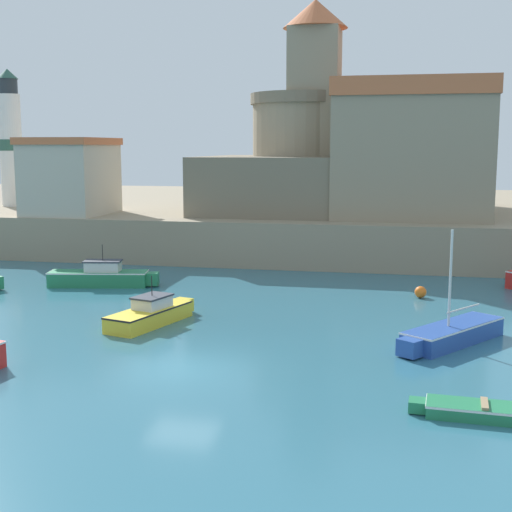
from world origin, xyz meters
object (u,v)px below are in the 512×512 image
(fortress, at_px, (302,172))
(harbor_shed_far_end, at_px, (71,176))
(motorboat_green_4, at_px, (101,276))
(mooring_buoy, at_px, (420,292))
(lighthouse, at_px, (11,141))
(church, at_px, (400,144))
(dinghy_green_2, at_px, (480,410))
(motorboat_yellow_1, at_px, (152,313))
(sailboat_blue_0, at_px, (451,333))

(fortress, distance_m, harbor_shed_far_end, 17.07)
(harbor_shed_far_end, bearing_deg, fortress, 20.38)
(motorboat_green_4, height_order, mooring_buoy, motorboat_green_4)
(fortress, relative_size, lighthouse, 1.30)
(church, bearing_deg, dinghy_green_2, -85.23)
(motorboat_yellow_1, relative_size, harbor_shed_far_end, 0.80)
(motorboat_green_4, xyz_separation_m, harbor_shed_far_end, (-6.89, 10.64, 5.20))
(motorboat_green_4, distance_m, lighthouse, 23.42)
(sailboat_blue_0, height_order, harbor_shed_far_end, harbor_shed_far_end)
(mooring_buoy, height_order, fortress, fortress)
(harbor_shed_far_end, bearing_deg, sailboat_blue_0, -36.52)
(lighthouse, bearing_deg, fortress, 0.62)
(church, bearing_deg, motorboat_green_4, -133.41)
(motorboat_yellow_1, relative_size, motorboat_green_4, 0.86)
(motorboat_green_4, bearing_deg, mooring_buoy, 1.34)
(mooring_buoy, relative_size, harbor_shed_far_end, 0.09)
(motorboat_yellow_1, bearing_deg, sailboat_blue_0, -2.72)
(sailboat_blue_0, relative_size, motorboat_yellow_1, 1.02)
(lighthouse, bearing_deg, harbor_shed_far_end, -35.39)
(dinghy_green_2, xyz_separation_m, fortress, (-10.00, 32.96, 5.69))
(mooring_buoy, bearing_deg, lighthouse, 154.00)
(sailboat_blue_0, xyz_separation_m, mooring_buoy, (-1.04, 8.77, -0.12))
(motorboat_green_4, relative_size, mooring_buoy, 10.24)
(motorboat_green_4, relative_size, church, 0.37)
(dinghy_green_2, bearing_deg, fortress, 106.87)
(harbor_shed_far_end, bearing_deg, motorboat_yellow_1, -55.31)
(fortress, bearing_deg, motorboat_green_4, -118.77)
(church, relative_size, lighthouse, 1.53)
(mooring_buoy, xyz_separation_m, church, (-1.41, 16.82, 7.75))
(motorboat_yellow_1, xyz_separation_m, dinghy_green_2, (13.28, -8.64, -0.26))
(church, xyz_separation_m, fortress, (-7.19, -0.65, -2.14))
(church, distance_m, harbor_shed_far_end, 24.22)
(motorboat_green_4, xyz_separation_m, mooring_buoy, (17.72, 0.42, -0.25))
(motorboat_yellow_1, bearing_deg, fortress, 82.32)
(dinghy_green_2, xyz_separation_m, lighthouse, (-34.00, 32.70, 8.09))
(dinghy_green_2, relative_size, fortress, 0.27)
(motorboat_yellow_1, bearing_deg, lighthouse, 130.73)
(motorboat_yellow_1, bearing_deg, dinghy_green_2, -33.04)
(mooring_buoy, relative_size, church, 0.04)
(sailboat_blue_0, distance_m, fortress, 27.30)
(motorboat_yellow_1, relative_size, lighthouse, 0.49)
(church, bearing_deg, sailboat_blue_0, -84.52)
(motorboat_yellow_1, height_order, harbor_shed_far_end, harbor_shed_far_end)
(dinghy_green_2, distance_m, mooring_buoy, 16.85)
(sailboat_blue_0, height_order, motorboat_green_4, sailboat_blue_0)
(dinghy_green_2, height_order, harbor_shed_far_end, harbor_shed_far_end)
(sailboat_blue_0, bearing_deg, motorboat_green_4, 156.00)
(motorboat_green_4, distance_m, mooring_buoy, 17.72)
(sailboat_blue_0, distance_m, motorboat_yellow_1, 12.94)
(fortress, height_order, harbor_shed_far_end, fortress)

